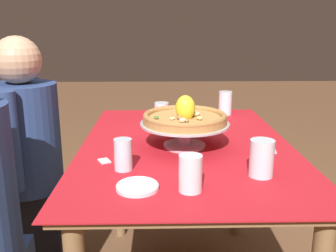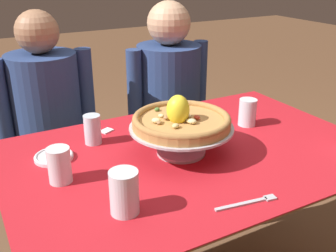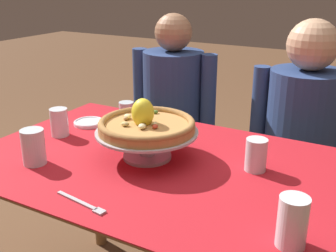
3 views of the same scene
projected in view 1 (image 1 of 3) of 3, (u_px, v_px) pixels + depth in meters
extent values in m
cylinder|color=olive|center=(238.00, 178.00, 2.23)|extent=(0.06, 0.06, 0.73)
cylinder|color=olive|center=(119.00, 179.00, 2.21)|extent=(0.06, 0.06, 0.73)
cube|color=olive|center=(186.00, 148.00, 1.58)|extent=(1.25, 0.83, 0.02)
cube|color=red|center=(186.00, 144.00, 1.57)|extent=(1.29, 0.87, 0.00)
cylinder|color=#B7B7C1|center=(184.00, 145.00, 1.53)|extent=(0.17, 0.17, 0.01)
cylinder|color=#B7B7C1|center=(185.00, 134.00, 1.52)|extent=(0.05, 0.05, 0.08)
cylinder|color=#B7B7C1|center=(185.00, 124.00, 1.51)|extent=(0.36, 0.36, 0.01)
cylinder|color=#BC8447|center=(185.00, 120.00, 1.50)|extent=(0.34, 0.34, 0.02)
torus|color=#A6743E|center=(185.00, 116.00, 1.50)|extent=(0.34, 0.34, 0.02)
ellipsoid|color=beige|center=(184.00, 114.00, 1.53)|extent=(0.02, 0.02, 0.01)
ellipsoid|color=beige|center=(172.00, 118.00, 1.45)|extent=(0.03, 0.03, 0.01)
ellipsoid|color=#996B42|center=(186.00, 121.00, 1.42)|extent=(0.02, 0.03, 0.01)
ellipsoid|color=#4C7533|center=(156.00, 117.00, 1.46)|extent=(0.03, 0.03, 0.01)
ellipsoid|color=beige|center=(185.00, 115.00, 1.50)|extent=(0.02, 0.02, 0.01)
ellipsoid|color=beige|center=(183.00, 120.00, 1.41)|extent=(0.04, 0.04, 0.02)
ellipsoid|color=beige|center=(184.00, 115.00, 1.50)|extent=(0.03, 0.02, 0.01)
ellipsoid|color=#C63D28|center=(190.00, 112.00, 1.54)|extent=(0.02, 0.03, 0.01)
ellipsoid|color=tan|center=(199.00, 118.00, 1.45)|extent=(0.03, 0.03, 0.01)
ellipsoid|color=tan|center=(185.00, 115.00, 1.50)|extent=(0.04, 0.04, 0.02)
ellipsoid|color=beige|center=(197.00, 114.00, 1.51)|extent=(0.04, 0.04, 0.02)
ellipsoid|color=#996B42|center=(180.00, 117.00, 1.46)|extent=(0.03, 0.03, 0.02)
ellipsoid|color=tan|center=(195.00, 114.00, 1.51)|extent=(0.04, 0.03, 0.02)
ellipsoid|color=yellow|center=(185.00, 108.00, 1.48)|extent=(0.11, 0.11, 0.10)
cylinder|color=white|center=(225.00, 103.00, 2.07)|extent=(0.07, 0.07, 0.13)
cylinder|color=silver|center=(225.00, 107.00, 2.08)|extent=(0.06, 0.06, 0.09)
cylinder|color=silver|center=(262.00, 158.00, 1.22)|extent=(0.08, 0.08, 0.12)
cylinder|color=silver|center=(261.00, 166.00, 1.23)|extent=(0.07, 0.07, 0.07)
cylinder|color=silver|center=(123.00, 154.00, 1.28)|extent=(0.06, 0.06, 0.11)
cylinder|color=silver|center=(123.00, 159.00, 1.28)|extent=(0.05, 0.05, 0.07)
cylinder|color=white|center=(190.00, 173.00, 1.11)|extent=(0.07, 0.07, 0.11)
cylinder|color=silver|center=(190.00, 184.00, 1.12)|extent=(0.06, 0.06, 0.04)
cylinder|color=white|center=(162.00, 113.00, 1.87)|extent=(0.07, 0.07, 0.11)
cylinder|color=silver|center=(162.00, 118.00, 1.88)|extent=(0.06, 0.06, 0.07)
cylinder|color=white|center=(137.00, 187.00, 1.14)|extent=(0.13, 0.13, 0.01)
torus|color=white|center=(137.00, 185.00, 1.14)|extent=(0.13, 0.13, 0.01)
cube|color=#B7B7C1|center=(272.00, 147.00, 1.53)|extent=(0.16, 0.04, 0.01)
cube|color=#B7B7C1|center=(269.00, 140.00, 1.62)|extent=(0.04, 0.03, 0.01)
cube|color=white|center=(104.00, 161.00, 1.37)|extent=(0.06, 0.05, 0.00)
cube|color=black|center=(34.00, 223.00, 2.03)|extent=(0.30, 0.34, 0.42)
cylinder|color=navy|center=(25.00, 137.00, 1.90)|extent=(0.37, 0.37, 0.55)
sphere|color=tan|center=(17.00, 60.00, 1.80)|extent=(0.23, 0.23, 0.23)
cylinder|color=navy|center=(11.00, 142.00, 1.68)|extent=(0.08, 0.08, 0.46)
cylinder|color=navy|center=(35.00, 119.00, 2.10)|extent=(0.08, 0.08, 0.46)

